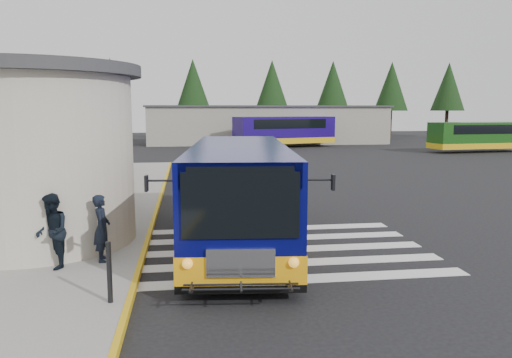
{
  "coord_description": "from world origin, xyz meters",
  "views": [
    {
      "loc": [
        -2.89,
        -13.71,
        3.78
      ],
      "look_at": [
        -1.06,
        -0.5,
        1.91
      ],
      "focal_mm": 35.0,
      "sensor_mm": 36.0,
      "label": 1
    }
  ],
  "objects": [
    {
      "name": "ground",
      "position": [
        0.0,
        0.0,
        0.0
      ],
      "size": [
        140.0,
        140.0,
        0.0
      ],
      "primitive_type": "plane",
      "color": "black",
      "rests_on": "ground"
    },
    {
      "name": "sidewalk",
      "position": [
        -9.0,
        4.0,
        0.07
      ],
      "size": [
        10.0,
        34.0,
        0.15
      ],
      "primitive_type": "cube",
      "color": "gray",
      "rests_on": "ground"
    },
    {
      "name": "curb_strip",
      "position": [
        -4.05,
        4.0,
        0.08
      ],
      "size": [
        0.12,
        34.0,
        0.16
      ],
      "primitive_type": "cube",
      "color": "gold",
      "rests_on": "ground"
    },
    {
      "name": "crosswalk",
      "position": [
        -0.5,
        -0.8,
        0.01
      ],
      "size": [
        8.0,
        5.35,
        0.01
      ],
      "color": "silver",
      "rests_on": "ground"
    },
    {
      "name": "depot_building",
      "position": [
        6.0,
        42.0,
        2.11
      ],
      "size": [
        26.4,
        8.4,
        4.2
      ],
      "color": "gray",
      "rests_on": "ground"
    },
    {
      "name": "tree_line",
      "position": [
        6.29,
        50.0,
        6.77
      ],
      "size": [
        58.4,
        4.4,
        10.0
      ],
      "color": "black",
      "rests_on": "ground"
    },
    {
      "name": "transit_bus",
      "position": [
        -1.46,
        -0.01,
        1.34
      ],
      "size": [
        3.98,
        10.11,
        2.8
      ],
      "rotation": [
        0.0,
        0.0,
        -0.1
      ],
      "color": "#06084F",
      "rests_on": "ground"
    },
    {
      "name": "pedestrian_a",
      "position": [
        -4.95,
        -1.66,
        0.96
      ],
      "size": [
        0.42,
        0.61,
        1.62
      ],
      "primitive_type": "imported",
      "rotation": [
        0.0,
        0.0,
        1.63
      ],
      "color": "black",
      "rests_on": "sidewalk"
    },
    {
      "name": "pedestrian_b",
      "position": [
        -5.98,
        -2.08,
        1.02
      ],
      "size": [
        0.95,
        1.04,
        1.73
      ],
      "primitive_type": "imported",
      "rotation": [
        0.0,
        0.0,
        -1.14
      ],
      "color": "black",
      "rests_on": "sidewalk"
    },
    {
      "name": "bollard",
      "position": [
        -4.38,
        -4.38,
        0.74
      ],
      "size": [
        0.1,
        0.1,
        1.18
      ],
      "primitive_type": "cylinder",
      "color": "black",
      "rests_on": "sidewalk"
    },
    {
      "name": "far_bus_a",
      "position": [
        6.83,
        35.66,
        1.71
      ],
      "size": [
        10.59,
        5.58,
        2.63
      ],
      "rotation": [
        0.0,
        0.0,
        1.85
      ],
      "color": "#18085D",
      "rests_on": "ground"
    },
    {
      "name": "far_bus_b",
      "position": [
        22.83,
        27.6,
        1.48
      ],
      "size": [
        9.07,
        3.46,
        2.28
      ],
      "rotation": [
        0.0,
        0.0,
        1.68
      ],
      "color": "#174612",
      "rests_on": "ground"
    }
  ]
}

